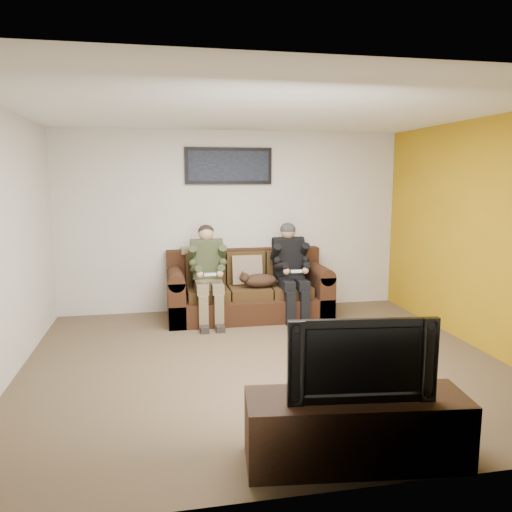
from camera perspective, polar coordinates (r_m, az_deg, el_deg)
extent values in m
plane|color=brown|center=(5.42, 0.97, -12.00)|extent=(5.00, 5.00, 0.00)
plane|color=silver|center=(5.10, 1.05, 16.40)|extent=(5.00, 5.00, 0.00)
plane|color=beige|center=(7.30, -2.67, 3.95)|extent=(5.00, 0.00, 5.00)
plane|color=beige|center=(2.97, 10.10, -3.65)|extent=(5.00, 0.00, 5.00)
plane|color=beige|center=(5.20, -27.07, 0.91)|extent=(0.00, 4.50, 4.50)
plane|color=beige|center=(6.13, 24.55, 2.17)|extent=(0.00, 4.50, 4.50)
plane|color=#B28511|center=(6.12, 24.47, 2.17)|extent=(0.00, 4.50, 4.50)
cube|color=#331B0F|center=(7.04, -0.86, -5.74)|extent=(2.23, 0.96, 0.30)
cube|color=#331B0F|center=(7.30, -1.39, -1.53)|extent=(2.23, 0.20, 0.61)
cube|color=#331B0F|center=(6.90, -9.12, -4.85)|extent=(0.22, 0.96, 0.61)
cube|color=#331B0F|center=(7.24, 7.00, -4.15)|extent=(0.22, 0.96, 0.61)
cylinder|color=#331B0F|center=(6.83, -9.19, -2.38)|extent=(0.22, 0.96, 0.22)
cylinder|color=#331B0F|center=(7.18, 7.05, -1.78)|extent=(0.22, 0.96, 0.22)
cube|color=#3C2912|center=(6.86, -5.53, -4.25)|extent=(0.55, 0.61, 0.14)
cube|color=#3C2912|center=(7.08, -5.79, -1.41)|extent=(0.55, 0.14, 0.45)
cube|color=#3C2912|center=(6.93, -0.79, -4.06)|extent=(0.55, 0.61, 0.14)
cube|color=#3C2912|center=(7.15, -1.21, -1.25)|extent=(0.55, 0.14, 0.45)
cube|color=#3C2912|center=(7.06, 3.82, -3.85)|extent=(0.55, 0.61, 0.14)
cube|color=#3C2912|center=(7.27, 3.26, -1.10)|extent=(0.55, 0.14, 0.45)
cube|color=#7F6953|center=(7.04, -1.04, -1.58)|extent=(0.43, 0.20, 0.42)
cube|color=gray|center=(7.15, -6.72, 0.66)|extent=(0.46, 0.22, 0.08)
cube|color=#736548|center=(6.80, -5.52, -3.15)|extent=(0.36, 0.30, 0.14)
cube|color=#333A22|center=(6.84, -5.64, -0.52)|extent=(0.40, 0.30, 0.53)
cylinder|color=#333A22|center=(6.83, -5.69, 1.24)|extent=(0.44, 0.18, 0.18)
sphere|color=tan|center=(6.83, -5.72, 2.60)|extent=(0.21, 0.21, 0.21)
cube|color=#736548|center=(6.60, -6.22, -3.63)|extent=(0.15, 0.42, 0.13)
cube|color=#736548|center=(6.62, -4.49, -3.57)|extent=(0.15, 0.42, 0.13)
cube|color=#736548|center=(6.47, -6.03, -6.46)|extent=(0.12, 0.13, 0.45)
cube|color=#736548|center=(6.49, -4.26, -6.38)|extent=(0.12, 0.13, 0.45)
cube|color=black|center=(6.45, -5.94, -8.21)|extent=(0.11, 0.26, 0.08)
cube|color=black|center=(6.47, -4.15, -8.13)|extent=(0.11, 0.26, 0.08)
cylinder|color=#333A22|center=(6.74, -7.29, 0.17)|extent=(0.11, 0.30, 0.28)
cylinder|color=#333A22|center=(6.78, -3.92, 0.27)|extent=(0.11, 0.30, 0.28)
cylinder|color=#333A22|center=(6.55, -6.88, -1.50)|extent=(0.14, 0.32, 0.15)
cylinder|color=#333A22|center=(6.58, -3.92, -1.40)|extent=(0.14, 0.32, 0.15)
sphere|color=tan|center=(6.45, -6.43, -2.11)|extent=(0.09, 0.09, 0.09)
sphere|color=tan|center=(6.47, -4.14, -2.04)|extent=(0.09, 0.09, 0.09)
cube|color=white|center=(6.44, -5.27, -2.11)|extent=(0.15, 0.04, 0.03)
ellipsoid|color=black|center=(6.84, -5.74, 2.86)|extent=(0.22, 0.22, 0.17)
cube|color=black|center=(7.00, 3.89, -2.78)|extent=(0.36, 0.30, 0.14)
cube|color=black|center=(7.04, 3.71, -0.23)|extent=(0.40, 0.30, 0.53)
cylinder|color=black|center=(7.03, 3.69, 1.49)|extent=(0.44, 0.18, 0.18)
sphere|color=#A6755D|center=(7.03, 3.66, 2.80)|extent=(0.21, 0.21, 0.21)
cube|color=black|center=(6.79, 3.51, -3.24)|extent=(0.15, 0.42, 0.13)
cube|color=black|center=(6.84, 5.13, -3.16)|extent=(0.15, 0.42, 0.13)
cube|color=black|center=(6.66, 3.92, -5.97)|extent=(0.12, 0.13, 0.45)
cube|color=black|center=(6.72, 5.57, -5.87)|extent=(0.12, 0.13, 0.45)
cube|color=black|center=(6.64, 4.08, -7.67)|extent=(0.11, 0.26, 0.08)
cube|color=black|center=(6.69, 5.75, -7.56)|extent=(0.11, 0.26, 0.08)
cylinder|color=black|center=(6.91, 2.26, 0.45)|extent=(0.11, 0.30, 0.28)
cylinder|color=black|center=(7.01, 5.44, 0.54)|extent=(0.11, 0.30, 0.28)
cylinder|color=black|center=(6.73, 2.93, -1.16)|extent=(0.14, 0.32, 0.15)
cylinder|color=black|center=(6.82, 5.70, -1.06)|extent=(0.14, 0.32, 0.15)
sphere|color=#A6755D|center=(6.63, 3.51, -1.76)|extent=(0.09, 0.09, 0.09)
sphere|color=#A6755D|center=(6.70, 5.66, -1.67)|extent=(0.09, 0.09, 0.09)
cube|color=white|center=(6.65, 4.64, -1.75)|extent=(0.15, 0.04, 0.03)
ellipsoid|color=black|center=(7.02, 3.66, 3.05)|extent=(0.22, 0.22, 0.19)
ellipsoid|color=#412819|center=(6.83, 0.44, -2.83)|extent=(0.47, 0.26, 0.19)
sphere|color=#412819|center=(6.75, -1.34, -2.50)|extent=(0.14, 0.14, 0.14)
cone|color=#412819|center=(6.70, -1.46, -1.98)|extent=(0.04, 0.04, 0.04)
cone|color=#412819|center=(6.77, -1.56, -1.87)|extent=(0.04, 0.04, 0.04)
cylinder|color=#412819|center=(6.94, 2.31, -2.95)|extent=(0.26, 0.13, 0.08)
cube|color=black|center=(7.24, -3.15, 10.24)|extent=(1.25, 0.04, 0.52)
cube|color=black|center=(7.21, -3.12, 10.24)|extent=(1.15, 0.01, 0.42)
cube|color=black|center=(3.68, 11.37, -18.80)|extent=(1.55, 0.65, 0.47)
imported|color=black|center=(3.47, 11.64, -11.14)|extent=(1.00, 0.24, 0.57)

